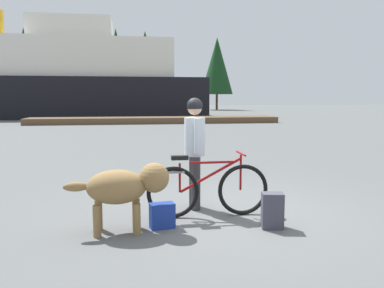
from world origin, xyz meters
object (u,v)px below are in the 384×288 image
at_px(person_cyclist, 195,142).
at_px(backpack, 272,211).
at_px(dog, 125,187).
at_px(ferry_boat, 42,81).
at_px(bicycle, 208,189).
at_px(handbag_pannier, 162,216).

xyz_separation_m(person_cyclist, backpack, (0.86, -1.11, -0.80)).
xyz_separation_m(dog, backpack, (1.93, -0.17, -0.36)).
bearing_deg(backpack, person_cyclist, 127.61).
distance_m(person_cyclist, ferry_boat, 31.46).
relative_size(bicycle, ferry_boat, 0.06).
xyz_separation_m(backpack, handbag_pannier, (-1.44, 0.24, -0.07)).
height_order(bicycle, dog, bicycle).
bearing_deg(handbag_pannier, person_cyclist, 56.10).
xyz_separation_m(backpack, ferry_boat, (-9.03, 31.42, 2.93)).
relative_size(handbag_pannier, ferry_boat, 0.01).
distance_m(bicycle, person_cyclist, 0.80).
relative_size(dog, ferry_boat, 0.05).
xyz_separation_m(bicycle, dog, (-1.18, -0.48, 0.19)).
xyz_separation_m(person_cyclist, ferry_boat, (-8.17, 30.31, 2.13)).
bearing_deg(person_cyclist, ferry_boat, 105.09).
xyz_separation_m(bicycle, person_cyclist, (-0.11, 0.47, 0.64)).
bearing_deg(backpack, handbag_pannier, 170.56).
distance_m(bicycle, backpack, 1.00).
bearing_deg(dog, bicycle, 21.96).
xyz_separation_m(person_cyclist, dog, (-1.07, -0.95, -0.45)).
bearing_deg(handbag_pannier, dog, -171.32).
xyz_separation_m(bicycle, handbag_pannier, (-0.70, -0.40, -0.24)).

